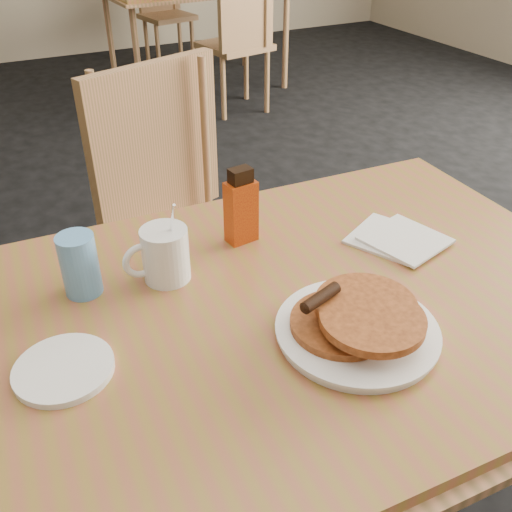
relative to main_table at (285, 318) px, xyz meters
The scene contains 10 objects.
main_table is the anchor object (origin of this frame).
chair_main_far 0.74m from the main_table, 87.76° to the left, with size 0.56×0.57×0.98m.
chair_neighbor_far 4.49m from the main_table, 74.15° to the left, with size 0.45×0.45×0.85m.
chair_neighbor_near 3.14m from the main_table, 66.20° to the left, with size 0.48×0.48×0.90m.
pancake_plate 0.16m from the main_table, 65.26° to the right, with size 0.27×0.27×0.08m.
coffee_mug 0.26m from the main_table, 135.34° to the left, with size 0.13×0.09×0.17m.
syrup_bottle 0.26m from the main_table, 84.93° to the left, with size 0.07×0.05×0.17m.
napkin_stack 0.33m from the main_table, 13.25° to the left, with size 0.21×0.22×0.01m.
blue_tumbler 0.39m from the main_table, 148.68° to the left, with size 0.07×0.07×0.12m, color #5E9DDC.
side_saucer 0.40m from the main_table, behind, with size 0.16×0.16×0.01m, color white.
Camera 1 is at (-0.37, -0.72, 1.39)m, focal length 40.00 mm.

